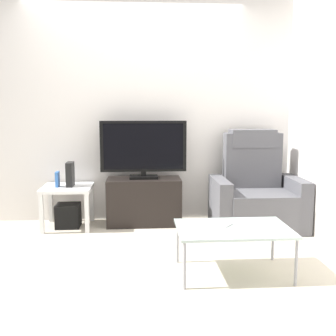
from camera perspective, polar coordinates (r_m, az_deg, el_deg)
name	(u,v)px	position (r m, az deg, el deg)	size (l,w,h in m)	color
ground_plane	(135,249)	(4.04, -4.49, -10.98)	(6.40, 6.40, 0.00)	beige
wall_back	(134,110)	(4.94, -4.61, 7.92)	(6.40, 0.06, 2.60)	silver
wall_side	(335,111)	(4.24, 21.87, 7.29)	(0.06, 4.48, 2.60)	silver
tv_stand	(144,201)	(4.79, -3.31, -4.55)	(0.84, 0.41, 0.53)	black
television	(143,148)	(4.71, -3.38, 2.72)	(0.97, 0.20, 0.65)	black
recliner_armchair	(256,194)	(4.75, 11.93, -3.50)	(0.98, 0.78, 1.08)	#515156
side_table	(67,193)	(4.77, -13.58, -3.31)	(0.54, 0.54, 0.46)	white
subwoofer_box	(68,215)	(4.83, -13.48, -6.32)	(0.26, 0.26, 0.26)	black
book_upright	(57,179)	(4.74, -14.88, -1.50)	(0.03, 0.11, 0.17)	#3366B2
game_console	(70,174)	(4.74, -13.23, -0.83)	(0.07, 0.20, 0.27)	black
coffee_table	(233,230)	(3.40, 8.90, -8.41)	(0.90, 0.60, 0.38)	#B2C6C1
cell_phone	(225,225)	(3.43, 7.80, -7.76)	(0.07, 0.15, 0.01)	#B7B7BC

